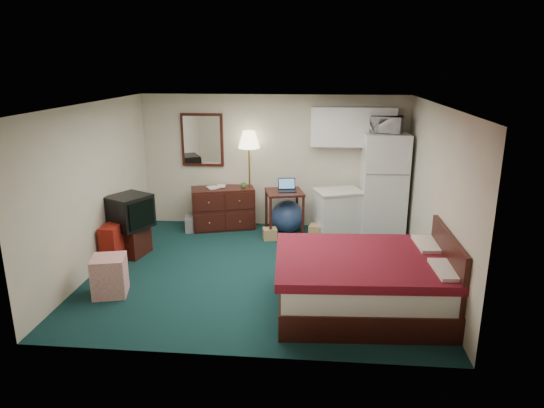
# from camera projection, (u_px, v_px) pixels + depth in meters

# --- Properties ---
(floor) EXTENTS (5.00, 4.50, 0.01)m
(floor) POSITION_uv_depth(u_px,v_px,m) (260.00, 271.00, 7.39)
(floor) COLOR black
(floor) RESTS_ON ground
(ceiling) EXTENTS (5.00, 4.50, 0.01)m
(ceiling) POSITION_uv_depth(u_px,v_px,m) (259.00, 104.00, 6.69)
(ceiling) COLOR beige
(ceiling) RESTS_ON walls
(walls) EXTENTS (5.01, 4.51, 2.50)m
(walls) POSITION_uv_depth(u_px,v_px,m) (259.00, 192.00, 7.04)
(walls) COLOR beige
(walls) RESTS_ON floor
(mirror) EXTENTS (0.80, 0.06, 1.00)m
(mirror) POSITION_uv_depth(u_px,v_px,m) (202.00, 140.00, 9.17)
(mirror) COLOR white
(mirror) RESTS_ON walls
(upper_cabinets) EXTENTS (1.50, 0.35, 0.70)m
(upper_cabinets) POSITION_uv_depth(u_px,v_px,m) (353.00, 127.00, 8.70)
(upper_cabinets) COLOR white
(upper_cabinets) RESTS_ON walls
(headboard) EXTENTS (0.06, 1.56, 1.00)m
(headboard) POSITION_uv_depth(u_px,v_px,m) (446.00, 272.00, 6.03)
(headboard) COLOR black
(headboard) RESTS_ON walls
(dresser) EXTENTS (1.26, 0.83, 0.79)m
(dresser) POSITION_uv_depth(u_px,v_px,m) (223.00, 208.00, 9.22)
(dresser) COLOR black
(dresser) RESTS_ON floor
(floor_lamp) EXTENTS (0.49, 0.49, 1.85)m
(floor_lamp) POSITION_uv_depth(u_px,v_px,m) (249.00, 180.00, 9.13)
(floor_lamp) COLOR #BA8D3C
(floor_lamp) RESTS_ON floor
(desk) EXTENTS (0.78, 0.78, 0.82)m
(desk) POSITION_uv_depth(u_px,v_px,m) (284.00, 213.00, 8.88)
(desk) COLOR black
(desk) RESTS_ON floor
(exercise_ball) EXTENTS (0.77, 0.77, 0.61)m
(exercise_ball) POSITION_uv_depth(u_px,v_px,m) (287.00, 217.00, 9.00)
(exercise_ball) COLOR navy
(exercise_ball) RESTS_ON floor
(kitchen_counter) EXTENTS (0.91, 0.80, 0.83)m
(kitchen_counter) POSITION_uv_depth(u_px,v_px,m) (338.00, 214.00, 8.78)
(kitchen_counter) COLOR white
(kitchen_counter) RESTS_ON floor
(fridge) EXTENTS (0.80, 0.80, 1.87)m
(fridge) POSITION_uv_depth(u_px,v_px,m) (383.00, 185.00, 8.75)
(fridge) COLOR silver
(fridge) RESTS_ON floor
(bed) EXTENTS (2.29, 1.84, 0.70)m
(bed) POSITION_uv_depth(u_px,v_px,m) (366.00, 283.00, 6.18)
(bed) COLOR #4B070C
(bed) RESTS_ON floor
(tv_stand) EXTENTS (0.59, 0.62, 0.49)m
(tv_stand) POSITION_uv_depth(u_px,v_px,m) (130.00, 240.00, 7.97)
(tv_stand) COLOR black
(tv_stand) RESTS_ON floor
(suitcase) EXTENTS (0.25, 0.40, 0.64)m
(suitcase) POSITION_uv_depth(u_px,v_px,m) (112.00, 245.00, 7.53)
(suitcase) COLOR maroon
(suitcase) RESTS_ON floor
(retail_box) EXTENTS (0.53, 0.53, 0.54)m
(retail_box) POSITION_uv_depth(u_px,v_px,m) (110.00, 276.00, 6.57)
(retail_box) COLOR silver
(retail_box) RESTS_ON floor
(file_bin) EXTENTS (0.46, 0.38, 0.28)m
(file_bin) POSITION_uv_depth(u_px,v_px,m) (196.00, 224.00, 9.12)
(file_bin) COLOR gray
(file_bin) RESTS_ON floor
(cardboard_box_a) EXTENTS (0.28, 0.25, 0.21)m
(cardboard_box_a) POSITION_uv_depth(u_px,v_px,m) (270.00, 234.00, 8.69)
(cardboard_box_a) COLOR tan
(cardboard_box_a) RESTS_ON floor
(cardboard_box_b) EXTENTS (0.25, 0.28, 0.25)m
(cardboard_box_b) POSITION_uv_depth(u_px,v_px,m) (315.00, 231.00, 8.75)
(cardboard_box_b) COLOR tan
(cardboard_box_b) RESTS_ON floor
(laptop) EXTENTS (0.36, 0.31, 0.22)m
(laptop) POSITION_uv_depth(u_px,v_px,m) (287.00, 186.00, 8.72)
(laptop) COLOR black
(laptop) RESTS_ON desk
(crt_tv) EXTENTS (0.80, 0.82, 0.53)m
(crt_tv) POSITION_uv_depth(u_px,v_px,m) (129.00, 211.00, 7.79)
(crt_tv) COLOR black
(crt_tv) RESTS_ON tv_stand
(microwave) EXTENTS (0.59, 0.43, 0.36)m
(microwave) POSITION_uv_depth(u_px,v_px,m) (386.00, 122.00, 8.43)
(microwave) COLOR silver
(microwave) RESTS_ON fridge
(book_a) EXTENTS (0.17, 0.11, 0.25)m
(book_a) POSITION_uv_depth(u_px,v_px,m) (207.00, 182.00, 9.02)
(book_a) COLOR tan
(book_a) RESTS_ON dresser
(book_b) EXTENTS (0.17, 0.04, 0.23)m
(book_b) POSITION_uv_depth(u_px,v_px,m) (216.00, 181.00, 9.15)
(book_b) COLOR tan
(book_b) RESTS_ON dresser
(mug) EXTENTS (0.12, 0.10, 0.11)m
(mug) POSITION_uv_depth(u_px,v_px,m) (244.00, 185.00, 9.09)
(mug) COLOR #467839
(mug) RESTS_ON dresser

